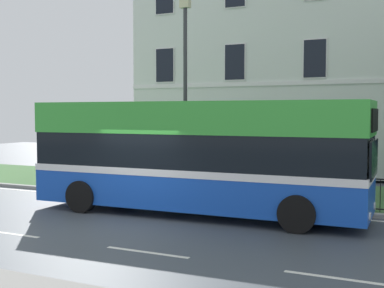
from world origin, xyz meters
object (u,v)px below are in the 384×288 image
object	(u,v)px
georgian_townhouse	(333,46)
single_decker_bus	(196,156)
street_lamp_post	(185,82)
litter_bin	(336,185)

from	to	relation	value
georgian_townhouse	single_decker_bus	size ratio (longest dim) A/B	1.92
georgian_townhouse	street_lamp_post	world-z (taller)	georgian_townhouse
single_decker_bus	litter_bin	size ratio (longest dim) A/B	8.49
georgian_townhouse	litter_bin	bearing A→B (deg)	-79.17
single_decker_bus	street_lamp_post	xyz separation A→B (m)	(-1.76, 2.87, 2.34)
georgian_townhouse	litter_bin	world-z (taller)	georgian_townhouse
single_decker_bus	street_lamp_post	bearing A→B (deg)	119.96
georgian_townhouse	street_lamp_post	bearing A→B (deg)	-106.93
georgian_townhouse	street_lamp_post	distance (m)	11.42
single_decker_bus	street_lamp_post	world-z (taller)	street_lamp_post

